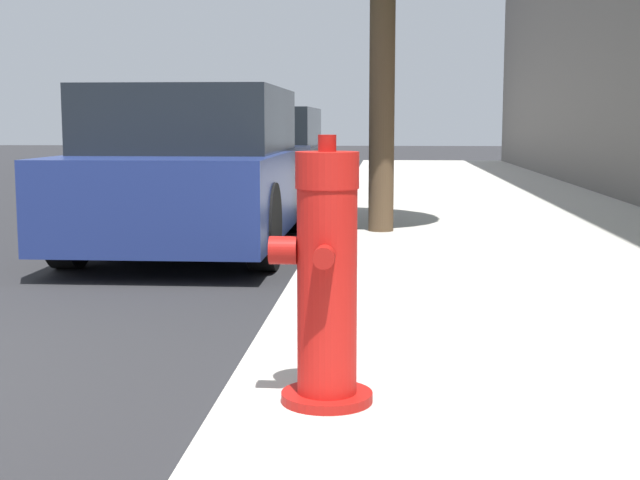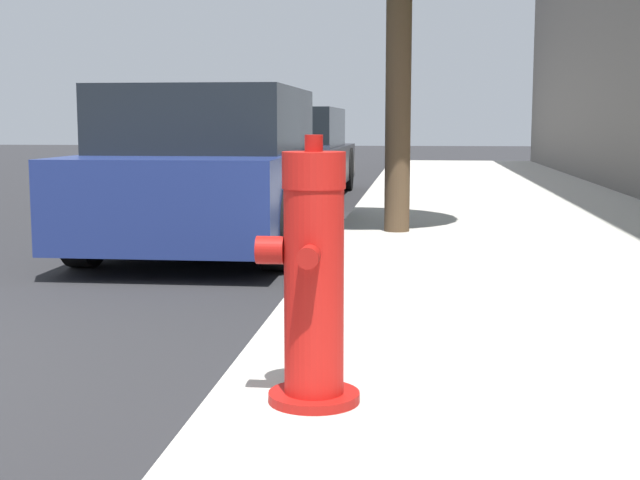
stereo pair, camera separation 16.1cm
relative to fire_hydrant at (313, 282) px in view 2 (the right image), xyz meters
name	(u,v)px [view 2 (the right image)]	position (x,y,z in m)	size (l,w,h in m)	color
fire_hydrant	(313,282)	(0.00, 0.00, 0.00)	(0.36, 0.37, 0.94)	#A91511
parked_car_near	(214,171)	(-1.49, 4.87, 0.11)	(1.74, 4.04, 1.43)	navy
parked_car_mid	(283,154)	(-1.70, 10.35, 0.08)	(1.87, 4.56, 1.34)	black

